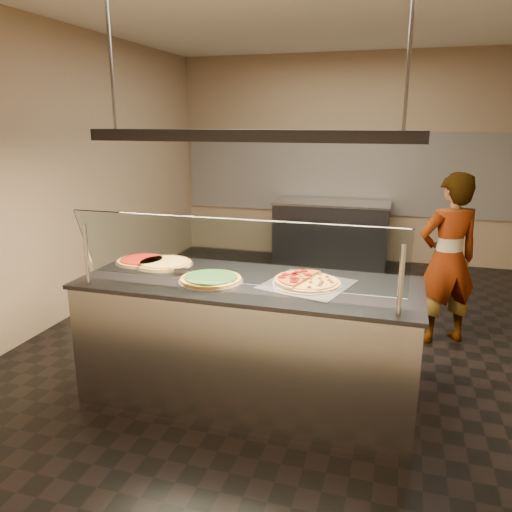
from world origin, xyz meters
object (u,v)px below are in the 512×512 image
(half_pizza_pepperoni, at_px, (292,279))
(pizza_tomato, at_px, (142,260))
(pizza_cheese, at_px, (164,263))
(worker, at_px, (448,260))
(serving_counter, at_px, (249,340))
(half_pizza_sausage, at_px, (323,282))
(pizza_spatula, at_px, (176,267))
(pizza_spinach, at_px, (211,279))
(sneeze_guard, at_px, (232,253))
(prep_table, at_px, (331,233))
(heat_lamp_housing, at_px, (248,136))
(perforated_tray, at_px, (307,284))

(half_pizza_pepperoni, distance_m, pizza_tomato, 1.31)
(pizza_cheese, xyz_separation_m, worker, (2.24, 1.28, -0.14))
(half_pizza_pepperoni, bearing_deg, serving_counter, -173.87)
(half_pizza_pepperoni, relative_size, half_pizza_sausage, 1.00)
(pizza_cheese, bearing_deg, pizza_spatula, -39.20)
(half_pizza_pepperoni, height_order, pizza_spinach, half_pizza_pepperoni)
(sneeze_guard, distance_m, half_pizza_pepperoni, 0.55)
(sneeze_guard, height_order, worker, worker)
(half_pizza_pepperoni, height_order, worker, worker)
(pizza_cheese, height_order, worker, worker)
(pizza_cheese, relative_size, pizza_spatula, 1.90)
(half_pizza_sausage, height_order, prep_table, half_pizza_sausage)
(prep_table, height_order, heat_lamp_housing, heat_lamp_housing)
(serving_counter, bearing_deg, worker, 45.50)
(half_pizza_pepperoni, xyz_separation_m, half_pizza_sausage, (0.22, -0.00, -0.01))
(pizza_spinach, bearing_deg, heat_lamp_housing, 16.95)
(half_pizza_sausage, xyz_separation_m, pizza_cheese, (-1.31, 0.18, -0.01))
(pizza_cheese, height_order, heat_lamp_housing, heat_lamp_housing)
(sneeze_guard, bearing_deg, prep_table, 89.20)
(pizza_cheese, height_order, prep_table, pizza_cheese)
(pizza_spatula, bearing_deg, serving_counter, -6.90)
(pizza_spatula, bearing_deg, sneeze_guard, -34.64)
(half_pizza_sausage, xyz_separation_m, pizza_spinach, (-0.79, -0.11, -0.01))
(pizza_tomato, bearing_deg, pizza_spatula, -22.85)
(sneeze_guard, distance_m, pizza_spinach, 0.46)
(sneeze_guard, height_order, half_pizza_pepperoni, sneeze_guard)
(serving_counter, bearing_deg, half_pizza_pepperoni, 6.13)
(pizza_tomato, bearing_deg, half_pizza_pepperoni, -8.80)
(perforated_tray, xyz_separation_m, half_pizza_sausage, (0.11, 0.00, 0.02))
(serving_counter, bearing_deg, prep_table, 89.13)
(pizza_spatula, bearing_deg, half_pizza_pepperoni, -2.46)
(serving_counter, relative_size, half_pizza_sausage, 4.87)
(pizza_cheese, bearing_deg, pizza_tomato, 174.11)
(serving_counter, bearing_deg, sneeze_guard, -90.00)
(half_pizza_pepperoni, height_order, pizza_tomato, half_pizza_pepperoni)
(half_pizza_sausage, xyz_separation_m, pizza_tomato, (-1.52, 0.20, -0.01))
(half_pizza_sausage, relative_size, prep_table, 0.31)
(half_pizza_sausage, bearing_deg, pizza_spatula, 178.00)
(worker, bearing_deg, pizza_spatula, 7.70)
(perforated_tray, relative_size, pizza_cheese, 1.47)
(pizza_tomato, relative_size, heat_lamp_housing, 0.18)
(sneeze_guard, xyz_separation_m, pizza_spatula, (-0.60, 0.42, -0.27))
(perforated_tray, distance_m, half_pizza_sausage, 0.11)
(sneeze_guard, distance_m, prep_table, 4.26)
(serving_counter, height_order, pizza_spatula, pizza_spatula)
(half_pizza_pepperoni, xyz_separation_m, worker, (1.15, 1.46, -0.16))
(pizza_tomato, bearing_deg, worker, 27.15)
(sneeze_guard, distance_m, perforated_tray, 0.64)
(half_pizza_pepperoni, height_order, half_pizza_sausage, half_pizza_pepperoni)
(half_pizza_pepperoni, distance_m, pizza_spinach, 0.58)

